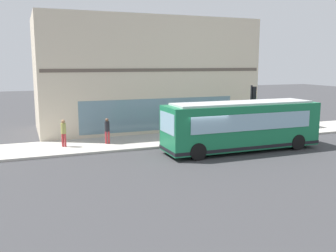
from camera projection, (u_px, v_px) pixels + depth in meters
ground at (200, 156)px, 22.27m from camera, size 120.00×120.00×0.00m
sidewalk_curb at (170, 139)px, 26.64m from camera, size 4.33×40.00×0.15m
building_corner at (143, 75)px, 31.58m from camera, size 8.08×17.36×8.96m
city_bus_nearside at (242, 126)px, 23.31m from camera, size 2.62×10.05×3.07m
traffic_light_near_corner at (253, 101)px, 26.73m from camera, size 0.32×0.49×3.74m
fire_hydrant at (263, 131)px, 27.66m from camera, size 0.35×0.35×0.74m
pedestrian_near_building_entrance at (107, 129)px, 24.71m from camera, size 0.32×0.32×1.70m
pedestrian_by_light_pole at (205, 119)px, 28.75m from camera, size 0.32×0.32×1.82m
pedestrian_walking_along_curb at (64, 131)px, 23.81m from camera, size 0.32×0.32×1.75m
newspaper_vending_box at (231, 124)px, 29.91m from camera, size 0.44×0.42×0.90m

